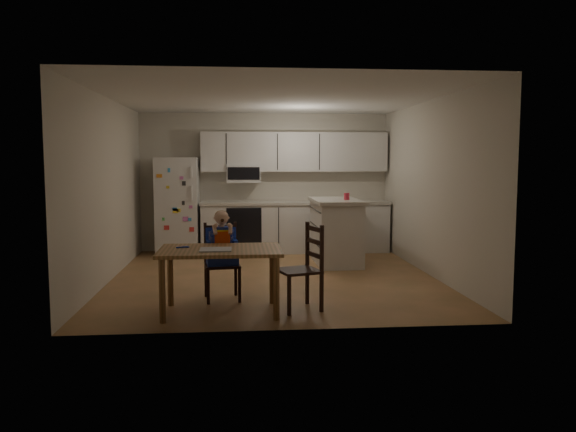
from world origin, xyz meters
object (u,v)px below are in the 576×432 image
(chair_side, at_px, (306,261))
(kitchen_island, at_px, (336,231))
(red_cup, at_px, (347,196))
(chair_booster, at_px, (222,246))
(refrigerator, at_px, (178,206))
(dining_table, at_px, (221,257))

(chair_side, bearing_deg, kitchen_island, 146.56)
(kitchen_island, xyz_separation_m, chair_side, (-0.82, -2.77, 0.02))
(red_cup, bearing_deg, kitchen_island, 131.95)
(kitchen_island, bearing_deg, chair_booster, -128.24)
(refrigerator, height_order, chair_side, refrigerator)
(dining_table, height_order, chair_booster, chair_booster)
(refrigerator, distance_m, dining_table, 4.06)
(dining_table, distance_m, chair_side, 0.95)
(kitchen_island, distance_m, red_cup, 0.60)
(kitchen_island, bearing_deg, dining_table, -121.65)
(red_cup, height_order, chair_booster, red_cup)
(dining_table, bearing_deg, kitchen_island, 58.35)
(dining_table, bearing_deg, refrigerator, 102.31)
(kitchen_island, relative_size, red_cup, 12.76)
(refrigerator, height_order, dining_table, refrigerator)
(red_cup, relative_size, chair_booster, 0.10)
(refrigerator, relative_size, chair_side, 1.79)
(dining_table, xyz_separation_m, chair_side, (0.94, 0.08, -0.07))
(refrigerator, distance_m, red_cup, 3.05)
(kitchen_island, bearing_deg, refrigerator, 157.13)
(refrigerator, height_order, kitchen_island, refrigerator)
(refrigerator, xyz_separation_m, chair_booster, (0.86, -3.34, -0.21))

